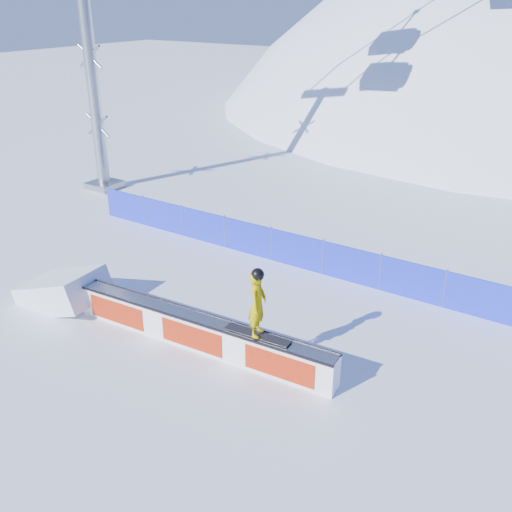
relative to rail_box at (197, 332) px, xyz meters
The scene contains 6 objects.
ground 2.13m from the rail_box, 33.68° to the left, with size 160.00×160.00×0.00m, color white.
snow_hill 46.97m from the rail_box, 87.70° to the left, with size 64.00×64.00×64.00m.
safety_fence 5.92m from the rail_box, 72.96° to the left, with size 22.05×0.05×1.30m.
rail_box is the anchor object (origin of this frame).
snow_ramp 4.90m from the rail_box, behind, with size 2.49×1.66×0.93m, color white, non-canonical shape.
snowboarder 2.27m from the rail_box, ahead, with size 1.74×0.69×1.80m.
Camera 1 is at (6.53, -10.85, 8.48)m, focal length 40.00 mm.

